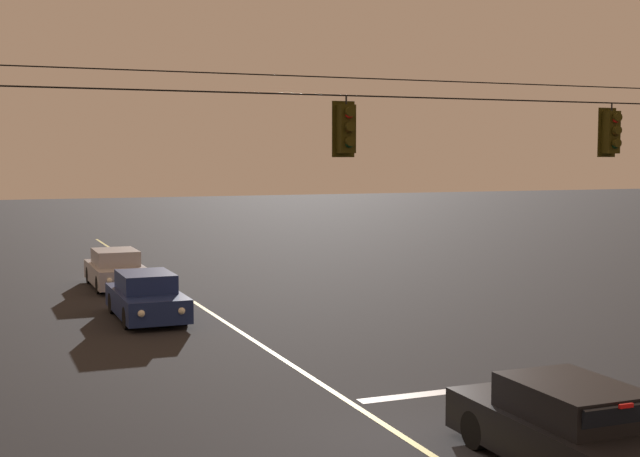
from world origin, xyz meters
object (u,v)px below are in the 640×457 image
(car_oncoming_lead, at_px, (146,297))
(car_oncoming_trailing, at_px, (116,270))
(car_waiting_near_lane, at_px, (568,429))
(traffic_light_left_inner, at_px, (347,129))
(traffic_light_centre, at_px, (612,132))

(car_oncoming_lead, height_order, car_oncoming_trailing, same)
(car_waiting_near_lane, distance_m, car_oncoming_lead, 15.47)
(car_waiting_near_lane, distance_m, car_oncoming_trailing, 22.08)
(traffic_light_left_inner, xyz_separation_m, car_waiting_near_lane, (1.47, -5.20, -4.74))
(traffic_light_centre, distance_m, car_oncoming_trailing, 19.28)
(car_oncoming_lead, bearing_deg, traffic_light_centre, -48.35)
(traffic_light_centre, xyz_separation_m, car_oncoming_trailing, (-8.59, 16.59, -4.74))
(car_oncoming_trailing, bearing_deg, traffic_light_left_inner, -83.01)
(car_oncoming_lead, relative_size, car_oncoming_trailing, 1.00)
(traffic_light_left_inner, distance_m, traffic_light_centre, 6.56)
(car_oncoming_trailing, bearing_deg, car_waiting_near_lane, -80.86)
(car_waiting_near_lane, height_order, car_oncoming_lead, same)
(traffic_light_left_inner, height_order, car_oncoming_lead, traffic_light_left_inner)
(car_oncoming_lead, bearing_deg, car_oncoming_trailing, 88.71)
(car_waiting_near_lane, bearing_deg, traffic_light_centre, 45.64)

